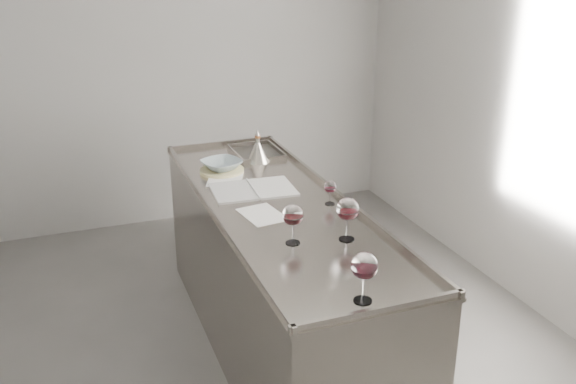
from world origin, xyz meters
name	(u,v)px	position (x,y,z in m)	size (l,w,h in m)	color
room_shell	(197,150)	(0.00, 0.00, 1.40)	(4.54, 5.04, 2.84)	#575552
counter	(278,279)	(0.50, 0.30, 0.47)	(0.77, 2.42, 0.97)	gray
wine_glass_left	(293,216)	(0.41, -0.18, 1.08)	(0.10, 0.10, 0.20)	white
wine_glass_middle	(364,267)	(0.48, -0.78, 1.09)	(0.11, 0.11, 0.22)	white
wine_glass_right	(348,210)	(0.67, -0.24, 1.09)	(0.11, 0.11, 0.22)	white
wine_glass_small	(330,188)	(0.77, 0.21, 1.04)	(0.07, 0.07, 0.14)	white
notebook	(253,190)	(0.44, 0.56, 0.95)	(0.49, 0.36, 0.02)	silver
loose_paper_top	(262,215)	(0.38, 0.20, 0.94)	(0.19, 0.27, 0.00)	white
loose_paper_under	(225,178)	(0.34, 0.80, 0.94)	(0.21, 0.29, 0.00)	white
trivet	(222,171)	(0.35, 0.93, 0.95)	(0.28, 0.28, 0.02)	beige
ceramic_bowl	(222,165)	(0.35, 0.93, 0.99)	(0.24, 0.24, 0.06)	#8D9EA4
wine_funnel	(258,152)	(0.63, 1.05, 1.01)	(0.15, 0.15, 0.22)	#B2AA9E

